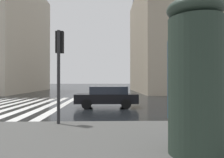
# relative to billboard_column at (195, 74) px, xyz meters

# --- Properties ---
(ground_plane) EXTENTS (220.00, 220.00, 0.00)m
(ground_plane) POSITION_rel_billboard_column_xyz_m (6.85, 6.86, -1.94)
(ground_plane) COLOR black
(zebra_crossing) EXTENTS (13.00, 7.50, 0.01)m
(zebra_crossing) POSITION_rel_billboard_column_xyz_m (10.85, 8.64, -1.94)
(zebra_crossing) COLOR silver
(zebra_crossing) RESTS_ON ground_plane
(haussmann_block_corner) EXTENTS (17.61, 22.02, 19.22)m
(haussmann_block_corner) POSITION_rel_billboard_column_xyz_m (28.16, -13.85, 7.47)
(haussmann_block_corner) COLOR tan
(haussmann_block_corner) RESTS_ON ground_plane
(billboard_column) EXTENTS (1.24, 1.24, 3.50)m
(billboard_column) POSITION_rel_billboard_column_xyz_m (0.00, 0.00, 0.00)
(billboard_column) COLOR #28382D
(billboard_column) RESTS_ON sidewalk_pavement
(traffic_signal_post) EXTENTS (0.44, 0.30, 3.57)m
(traffic_signal_post) POSITION_rel_billboard_column_xyz_m (3.53, 3.80, 0.78)
(traffic_signal_post) COLOR #232326
(traffic_signal_post) RESTS_ON sidewalk_pavement
(car_black) EXTENTS (1.85, 4.10, 1.41)m
(car_black) POSITION_rel_billboard_column_xyz_m (9.35, 1.92, -1.18)
(car_black) COLOR black
(car_black) RESTS_ON ground_plane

